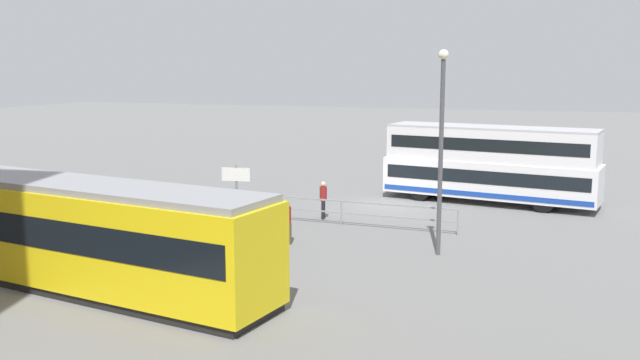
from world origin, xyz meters
name	(u,v)px	position (x,y,z in m)	size (l,w,h in m)	color
ground_plane	(389,206)	(0.00, 0.00, 0.00)	(160.00, 160.00, 0.00)	slate
double_decker_bus	(490,164)	(-4.44, -2.48, 1.93)	(10.59, 4.22, 3.78)	white
tram_yellow	(81,233)	(5.91, 15.20, 1.70)	(13.39, 4.65, 3.27)	yellow
pedestrian_near_railing	(323,197)	(2.11, 3.70, 0.96)	(0.37, 0.37, 1.67)	black
pedestrian_crossing	(287,219)	(1.98, 8.33, 0.96)	(0.36, 0.33, 1.66)	#4C3F2D
pedestrian_railing	(341,208)	(0.97, 4.68, 0.75)	(9.91, 0.42, 1.08)	gray
info_sign	(236,181)	(5.73, 4.96, 1.68)	(1.28, 0.23, 2.39)	slate
street_lamp	(441,138)	(-3.69, 7.95, 4.21)	(0.36, 0.36, 7.24)	#4C4C51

